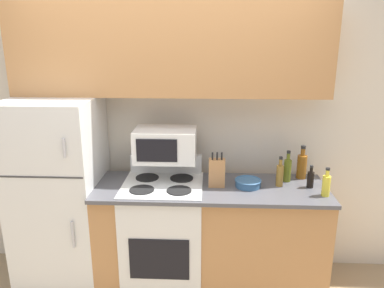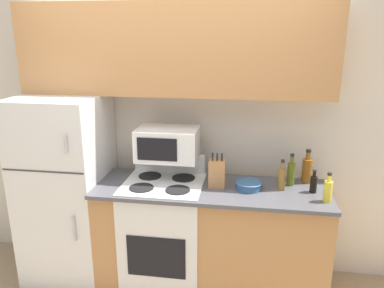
{
  "view_description": "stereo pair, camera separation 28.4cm",
  "coord_description": "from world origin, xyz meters",
  "views": [
    {
      "loc": [
        0.32,
        -2.47,
        2.09
      ],
      "look_at": [
        0.19,
        0.26,
        1.29
      ],
      "focal_mm": 35.0,
      "sensor_mm": 36.0,
      "label": 1
    },
    {
      "loc": [
        0.6,
        -2.44,
        2.09
      ],
      "look_at": [
        0.19,
        0.26,
        1.29
      ],
      "focal_mm": 35.0,
      "sensor_mm": 36.0,
      "label": 2
    }
  ],
  "objects": [
    {
      "name": "microwave",
      "position": [
        -0.03,
        0.39,
        1.24
      ],
      "size": [
        0.49,
        0.33,
        0.26
      ],
      "color": "silver",
      "rests_on": "stove"
    },
    {
      "name": "stove",
      "position": [
        -0.05,
        0.28,
        0.49
      ],
      "size": [
        0.63,
        0.6,
        1.11
      ],
      "color": "silver",
      "rests_on": "ground_plane"
    },
    {
      "name": "wall_back",
      "position": [
        0.0,
        0.71,
        1.27
      ],
      "size": [
        8.0,
        0.05,
        2.55
      ],
      "color": "beige",
      "rests_on": "ground_plane"
    },
    {
      "name": "bottle_vinegar",
      "position": [
        0.88,
        0.31,
        1.03
      ],
      "size": [
        0.06,
        0.06,
        0.24
      ],
      "color": "olive",
      "rests_on": "lower_cabinets"
    },
    {
      "name": "bowl",
      "position": [
        0.63,
        0.28,
        0.97
      ],
      "size": [
        0.21,
        0.21,
        0.06
      ],
      "color": "#335B84",
      "rests_on": "lower_cabinets"
    },
    {
      "name": "bottle_soy_sauce",
      "position": [
        1.11,
        0.29,
        1.01
      ],
      "size": [
        0.05,
        0.05,
        0.18
      ],
      "color": "black",
      "rests_on": "lower_cabinets"
    },
    {
      "name": "lower_cabinets",
      "position": [
        0.34,
        0.29,
        0.47
      ],
      "size": [
        1.82,
        0.62,
        0.94
      ],
      "color": "#B27A47",
      "rests_on": "ground_plane"
    },
    {
      "name": "bottle_olive_oil",
      "position": [
        0.95,
        0.41,
        1.04
      ],
      "size": [
        0.06,
        0.06,
        0.26
      ],
      "color": "#5B6619",
      "rests_on": "lower_cabinets"
    },
    {
      "name": "bottle_cooking_spray",
      "position": [
        1.18,
        0.14,
        1.02
      ],
      "size": [
        0.06,
        0.06,
        0.22
      ],
      "color": "gold",
      "rests_on": "lower_cabinets"
    },
    {
      "name": "knife_block",
      "position": [
        0.38,
        0.28,
        1.05
      ],
      "size": [
        0.13,
        0.08,
        0.28
      ],
      "color": "#B27A47",
      "rests_on": "lower_cabinets"
    },
    {
      "name": "bottle_whiskey",
      "position": [
        1.09,
        0.49,
        1.05
      ],
      "size": [
        0.08,
        0.08,
        0.28
      ],
      "color": "brown",
      "rests_on": "lower_cabinets"
    },
    {
      "name": "upper_cabinets",
      "position": [
        0.0,
        0.53,
        1.97
      ],
      "size": [
        2.5,
        0.31,
        0.71
      ],
      "color": "#B27A47",
      "rests_on": "refrigerator"
    },
    {
      "name": "refrigerator",
      "position": [
        -0.91,
        0.34,
        0.81
      ],
      "size": [
        0.67,
        0.7,
        1.62
      ],
      "color": "silver",
      "rests_on": "ground_plane"
    }
  ]
}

